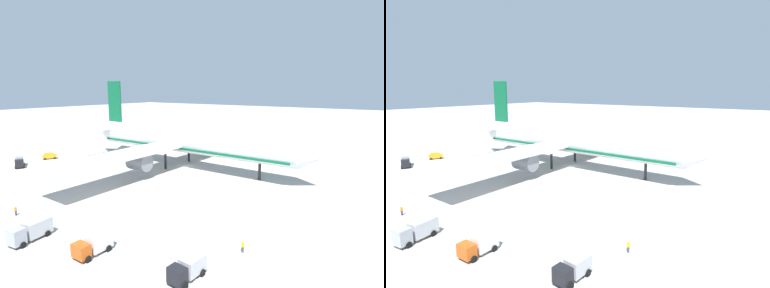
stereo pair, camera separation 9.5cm
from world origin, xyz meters
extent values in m
plane|color=#ADA8A0|center=(0.00, 0.00, 0.00)|extent=(600.00, 600.00, 0.00)
cylinder|color=silver|center=(0.00, 0.00, 7.65)|extent=(64.03, 7.01, 6.99)
cone|color=silver|center=(34.81, 0.02, 7.65)|extent=(5.59, 6.85, 6.85)
cone|color=silver|center=(-35.51, -0.02, 7.65)|extent=(6.99, 6.64, 6.64)
cube|color=#0C5933|center=(-30.01, -0.01, 17.83)|extent=(6.00, 0.50, 13.37)
cube|color=silver|center=(-30.52, 6.92, 9.05)|extent=(4.41, 11.77, 0.36)
cube|color=silver|center=(-30.51, -6.94, 9.05)|extent=(4.41, 11.77, 0.36)
cube|color=silver|center=(-3.21, 22.07, 6.61)|extent=(9.02, 37.17, 0.70)
cylinder|color=slate|center=(-2.21, 16.50, 4.16)|extent=(4.73, 4.19, 4.18)
cube|color=silver|center=(-3.19, -22.08, 6.61)|extent=(9.02, 37.17, 0.70)
cylinder|color=slate|center=(-2.19, -16.50, 4.20)|extent=(5.66, 4.11, 4.11)
cylinder|color=black|center=(22.41, 0.01, 2.08)|extent=(0.70, 0.70, 4.16)
cylinder|color=black|center=(-3.20, 5.49, 2.08)|extent=(0.70, 0.70, 4.16)
cylinder|color=black|center=(-3.20, -5.49, 2.08)|extent=(0.70, 0.70, 4.16)
cube|color=#0C5933|center=(0.00, 0.00, 5.73)|extent=(61.47, 6.66, 0.50)
cube|color=black|center=(31.97, -44.26, 1.40)|extent=(2.13, 1.62, 1.90)
cube|color=#B2B2B7|center=(32.13, -41.57, 1.47)|extent=(2.23, 3.22, 2.03)
cube|color=black|center=(31.94, -44.79, 1.87)|extent=(1.72, 0.18, 0.83)
cylinder|color=black|center=(33.00, -44.17, 0.45)|extent=(0.35, 0.92, 0.90)
cylinder|color=black|center=(30.96, -44.05, 0.45)|extent=(0.35, 0.92, 0.90)
cylinder|color=black|center=(33.19, -40.98, 0.45)|extent=(0.35, 0.92, 0.90)
cylinder|color=black|center=(31.15, -40.85, 0.45)|extent=(0.35, 0.92, 0.90)
cube|color=black|center=(-36.57, -29.37, 1.51)|extent=(2.45, 2.65, 2.11)
cube|color=#B2B2B7|center=(-39.32, -28.04, 1.84)|extent=(4.08, 3.44, 2.78)
cube|color=black|center=(-36.04, -29.63, 2.03)|extent=(0.85, 1.64, 0.93)
cylinder|color=black|center=(-36.26, -28.34, 0.45)|extent=(0.94, 0.66, 0.90)
cylinder|color=black|center=(-37.19, -30.25, 0.45)|extent=(0.94, 0.66, 0.90)
cylinder|color=black|center=(-39.52, -26.76, 0.45)|extent=(0.94, 0.66, 0.90)
cylinder|color=black|center=(-40.44, -28.67, 0.45)|extent=(0.94, 0.66, 0.90)
cube|color=#BF4C14|center=(18.43, -47.37, 1.36)|extent=(2.35, 1.61, 1.82)
cube|color=silver|center=(18.37, -44.55, 1.74)|extent=(2.39, 3.27, 2.58)
cube|color=black|center=(18.44, -47.91, 1.82)|extent=(1.95, 0.12, 0.80)
cylinder|color=black|center=(19.59, -47.19, 0.45)|extent=(0.32, 0.91, 0.90)
cylinder|color=black|center=(17.26, -47.23, 0.45)|extent=(0.32, 0.91, 0.90)
cylinder|color=black|center=(19.52, -43.86, 0.45)|extent=(0.32, 0.91, 0.90)
cylinder|color=black|center=(17.20, -43.90, 0.45)|extent=(0.32, 0.91, 0.90)
cube|color=#999EA5|center=(8.04, -50.68, 1.59)|extent=(2.37, 2.17, 2.29)
cube|color=#B2B2B7|center=(7.52, -47.36, 1.60)|extent=(2.67, 4.13, 2.30)
cube|color=black|center=(8.14, -51.32, 2.16)|extent=(1.76, 0.35, 1.01)
cylinder|color=black|center=(9.05, -50.33, 0.45)|extent=(0.43, 0.94, 0.90)
cylinder|color=black|center=(6.97, -50.66, 0.45)|extent=(0.43, 0.94, 0.90)
cylinder|color=black|center=(8.44, -46.40, 0.45)|extent=(0.43, 0.94, 0.90)
cylinder|color=black|center=(6.36, -46.72, 0.45)|extent=(0.43, 0.94, 0.90)
cube|color=orange|center=(-41.15, -17.92, 0.87)|extent=(3.63, 4.60, 1.10)
cube|color=orange|center=(-41.25, -18.10, 1.70)|extent=(2.74, 3.17, 0.55)
cylinder|color=black|center=(-41.31, -16.25, 0.32)|extent=(0.50, 0.67, 0.64)
cylinder|color=black|center=(-39.68, -17.12, 0.32)|extent=(0.50, 0.67, 0.64)
cylinder|color=black|center=(-42.62, -18.71, 0.32)|extent=(0.50, 0.67, 0.64)
cylinder|color=black|center=(-40.99, -19.58, 0.32)|extent=(0.50, 0.67, 0.64)
cube|color=#26598C|center=(20.33, 47.40, 0.28)|extent=(2.74, 2.64, 0.15)
cylinder|color=#333338|center=(21.47, 48.38, 0.28)|extent=(0.51, 0.45, 0.08)
cube|color=silver|center=(20.33, 47.40, 0.81)|extent=(2.36, 2.28, 0.93)
cylinder|color=black|center=(20.57, 48.52, 0.20)|extent=(0.38, 0.35, 0.40)
cylinder|color=black|center=(21.48, 47.47, 0.20)|extent=(0.38, 0.35, 0.40)
cylinder|color=black|center=(19.18, 47.33, 0.20)|extent=(0.38, 0.35, 0.40)
cylinder|color=black|center=(20.10, 46.27, 0.20)|extent=(0.38, 0.35, 0.40)
cylinder|color=navy|center=(-3.58, -45.50, 0.42)|extent=(0.45, 0.45, 0.85)
cylinder|color=orange|center=(-3.58, -45.50, 1.17)|extent=(0.57, 0.57, 0.64)
sphere|color=tan|center=(-3.58, -45.50, 1.60)|extent=(0.23, 0.23, 0.23)
cylinder|color=#3F3F47|center=(34.61, -33.20, 0.42)|extent=(0.42, 0.42, 0.84)
cylinder|color=yellow|center=(34.61, -33.20, 1.16)|extent=(0.52, 0.52, 0.63)
sphere|color=tan|center=(34.61, -33.20, 1.59)|extent=(0.23, 0.23, 0.23)
cone|color=orange|center=(-43.66, -11.82, 0.28)|extent=(0.36, 0.36, 0.55)
cone|color=orange|center=(31.20, 40.44, 0.28)|extent=(0.36, 0.36, 0.55)
cone|color=orange|center=(-12.89, 41.47, 0.28)|extent=(0.36, 0.36, 0.55)
camera|label=1|loc=(51.79, -68.75, 22.14)|focal=28.77mm
camera|label=2|loc=(51.87, -68.70, 22.14)|focal=28.77mm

